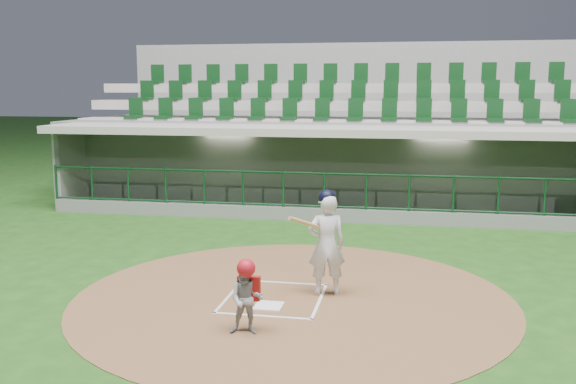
{
  "coord_description": "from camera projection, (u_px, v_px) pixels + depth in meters",
  "views": [
    {
      "loc": [
        2.09,
        -10.14,
        3.42
      ],
      "look_at": [
        -0.31,
        2.6,
        1.3
      ],
      "focal_mm": 40.0,
      "sensor_mm": 36.0,
      "label": 1
    }
  ],
  "objects": [
    {
      "name": "dugout_structure",
      "position": [
        336.0,
        175.0,
        18.17
      ],
      "size": [
        16.4,
        3.7,
        3.0
      ],
      "color": "slate",
      "rests_on": "ground"
    },
    {
      "name": "batter",
      "position": [
        326.0,
        242.0,
        10.54
      ],
      "size": [
        0.89,
        0.92,
        1.77
      ],
      "color": "silver",
      "rests_on": "dirt_circle"
    },
    {
      "name": "seating_deck",
      "position": [
        344.0,
        149.0,
        21.12
      ],
      "size": [
        17.0,
        6.72,
        5.15
      ],
      "color": "slate",
      "rests_on": "ground"
    },
    {
      "name": "home_plate",
      "position": [
        269.0,
        306.0,
        10.08
      ],
      "size": [
        0.43,
        0.43,
        0.02
      ],
      "primitive_type": "cube",
      "color": "white",
      "rests_on": "dirt_circle"
    },
    {
      "name": "catcher",
      "position": [
        247.0,
        296.0,
        8.91
      ],
      "size": [
        0.52,
        0.43,
        1.07
      ],
      "color": "#9A9A9F",
      "rests_on": "dirt_circle"
    },
    {
      "name": "dirt_circle",
      "position": [
        293.0,
        298.0,
        10.52
      ],
      "size": [
        7.2,
        7.2,
        0.01
      ],
      "primitive_type": "cylinder",
      "color": "brown",
      "rests_on": "ground"
    },
    {
      "name": "ground",
      "position": [
        278.0,
        293.0,
        10.77
      ],
      "size": [
        120.0,
        120.0,
        0.0
      ],
      "primitive_type": "plane",
      "color": "#1A4413",
      "rests_on": "ground"
    },
    {
      "name": "batter_box_chalk",
      "position": [
        274.0,
        298.0,
        10.47
      ],
      "size": [
        1.55,
        1.8,
        0.01
      ],
      "color": "silver",
      "rests_on": "ground"
    }
  ]
}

